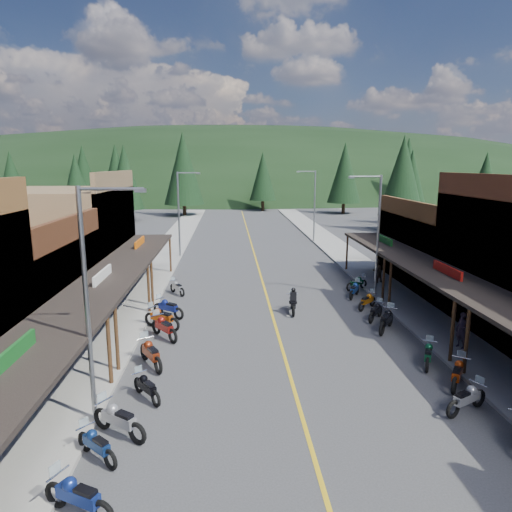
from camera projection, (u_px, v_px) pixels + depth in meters
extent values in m
plane|color=#38383A|center=(282.00, 348.00, 21.86)|extent=(220.00, 220.00, 0.00)
cube|color=gold|center=(257.00, 261.00, 41.43)|extent=(0.15, 90.00, 0.01)
cube|color=gray|center=(160.00, 262.00, 40.91)|extent=(3.40, 94.00, 0.15)
cube|color=gray|center=(351.00, 259.00, 41.93)|extent=(3.40, 94.00, 0.15)
cube|color=black|center=(13.00, 365.00, 13.03)|extent=(3.20, 10.20, 0.18)
cylinder|color=#472D19|center=(109.00, 351.00, 17.82)|extent=(0.16, 0.16, 3.00)
cube|color=#14591E|center=(12.00, 359.00, 12.99)|extent=(0.12, 3.00, 0.70)
cube|color=#3F2111|center=(73.00, 280.00, 22.32)|extent=(0.30, 9.00, 6.20)
cube|color=black|center=(103.00, 281.00, 22.42)|extent=(3.20, 9.00, 0.18)
cylinder|color=#472D19|center=(117.00, 339.00, 18.99)|extent=(0.16, 0.16, 3.00)
cylinder|color=#472D19|center=(149.00, 289.00, 26.62)|extent=(0.16, 0.16, 3.00)
cube|color=silver|center=(103.00, 277.00, 22.38)|extent=(0.12, 3.00, 0.70)
cube|color=brown|center=(62.00, 240.00, 31.41)|extent=(8.00, 10.20, 7.00)
cube|color=brown|center=(118.00, 231.00, 31.52)|extent=(0.30, 10.20, 8.20)
cube|color=black|center=(140.00, 247.00, 31.82)|extent=(3.20, 10.20, 0.18)
cylinder|color=#472D19|center=(152.00, 284.00, 27.80)|extent=(0.16, 0.16, 3.00)
cylinder|color=#472D19|center=(170.00, 255.00, 36.61)|extent=(0.16, 0.16, 3.00)
cube|color=#CC590C|center=(140.00, 244.00, 31.78)|extent=(0.12, 3.00, 0.70)
cylinder|color=#472D19|center=(467.00, 342.00, 18.66)|extent=(0.16, 0.16, 3.00)
cube|color=#562B19|center=(476.00, 255.00, 23.31)|extent=(0.30, 9.00, 8.20)
cube|color=black|center=(447.00, 276.00, 23.44)|extent=(3.20, 9.00, 0.18)
cylinder|color=#472D19|center=(452.00, 332.00, 19.83)|extent=(0.16, 0.16, 3.00)
cylinder|color=#472D19|center=(390.00, 285.00, 27.47)|extent=(0.16, 0.16, 3.00)
cube|color=#B2140F|center=(447.00, 272.00, 23.40)|extent=(0.12, 3.00, 0.70)
cube|color=#4C2D16|center=(455.00, 250.00, 33.25)|extent=(8.00, 10.20, 5.00)
cube|color=#4C2D16|center=(404.00, 243.00, 32.90)|extent=(0.30, 10.20, 6.20)
cube|color=black|center=(384.00, 244.00, 32.84)|extent=(3.20, 10.20, 0.18)
cylinder|color=#472D19|center=(383.00, 280.00, 28.64)|extent=(0.16, 0.16, 3.00)
cylinder|color=#472D19|center=(347.00, 253.00, 37.45)|extent=(0.16, 0.16, 3.00)
cube|color=#14591E|center=(384.00, 241.00, 32.80)|extent=(0.12, 3.00, 0.70)
cylinder|color=gray|center=(87.00, 310.00, 14.78)|extent=(0.16, 0.16, 8.00)
cylinder|color=gray|center=(111.00, 189.00, 14.07)|extent=(2.00, 0.10, 0.10)
cube|color=gray|center=(140.00, 190.00, 14.14)|extent=(0.35, 0.18, 0.12)
cylinder|color=gray|center=(179.00, 216.00, 42.19)|extent=(0.16, 0.16, 8.00)
cylinder|color=gray|center=(188.00, 173.00, 41.48)|extent=(2.00, 0.10, 0.10)
cube|color=gray|center=(198.00, 173.00, 41.54)|extent=(0.35, 0.18, 0.12)
cylinder|color=gray|center=(378.00, 238.00, 29.32)|extent=(0.16, 0.16, 8.00)
cylinder|color=gray|center=(365.00, 177.00, 28.49)|extent=(2.00, 0.10, 0.10)
cube|color=gray|center=(351.00, 177.00, 28.45)|extent=(0.35, 0.18, 0.12)
cylinder|color=gray|center=(314.00, 207.00, 50.85)|extent=(0.16, 0.16, 8.00)
cylinder|color=gray|center=(306.00, 171.00, 50.02)|extent=(2.00, 0.10, 0.10)
cube|color=gray|center=(298.00, 172.00, 49.98)|extent=(0.35, 0.18, 0.12)
ellipsoid|color=black|center=(236.00, 191.00, 153.98)|extent=(310.00, 140.00, 60.00)
cylinder|color=black|center=(15.00, 209.00, 79.99)|extent=(0.60, 0.60, 2.00)
cone|color=black|center=(11.00, 177.00, 78.91)|extent=(5.04, 5.04, 9.00)
cylinder|color=black|center=(118.00, 204.00, 88.76)|extent=(0.60, 0.60, 2.00)
cone|color=black|center=(116.00, 172.00, 87.53)|extent=(5.88, 5.88, 10.50)
cylinder|color=black|center=(185.00, 210.00, 77.84)|extent=(0.60, 0.60, 2.00)
cone|color=black|center=(183.00, 168.00, 76.46)|extent=(6.72, 6.72, 12.00)
cylinder|color=black|center=(263.00, 206.00, 86.49)|extent=(0.60, 0.60, 2.00)
cone|color=black|center=(263.00, 176.00, 85.40)|extent=(5.04, 5.04, 9.00)
cylinder|color=black|center=(343.00, 208.00, 81.44)|extent=(0.60, 0.60, 2.00)
cone|color=black|center=(345.00, 173.00, 80.21)|extent=(5.88, 5.88, 10.50)
cylinder|color=black|center=(405.00, 202.00, 94.12)|extent=(0.60, 0.60, 2.00)
cone|color=black|center=(408.00, 168.00, 92.74)|extent=(6.72, 6.72, 12.00)
cylinder|color=black|center=(483.00, 205.00, 87.00)|extent=(0.60, 0.60, 2.00)
cone|color=black|center=(486.00, 176.00, 85.91)|extent=(5.04, 5.04, 9.00)
cylinder|color=black|center=(86.00, 202.00, 94.16)|extent=(0.60, 0.60, 2.00)
cone|color=black|center=(83.00, 171.00, 92.93)|extent=(5.88, 5.88, 10.50)
cylinder|color=black|center=(79.00, 224.00, 59.52)|extent=(0.60, 0.60, 2.00)
cone|color=black|center=(76.00, 185.00, 58.53)|extent=(4.48, 4.48, 8.00)
cylinder|color=black|center=(409.00, 217.00, 67.11)|extent=(0.60, 0.60, 2.00)
cone|color=black|center=(411.00, 180.00, 66.05)|extent=(4.93, 4.93, 8.80)
cylinder|color=black|center=(127.00, 216.00, 69.54)|extent=(0.60, 0.60, 2.00)
cone|color=black|center=(125.00, 177.00, 68.40)|extent=(5.38, 5.38, 9.60)
cylinder|color=black|center=(400.00, 224.00, 60.03)|extent=(0.60, 0.60, 2.00)
cone|color=black|center=(403.00, 176.00, 58.80)|extent=(5.82, 5.82, 10.40)
imported|color=#281E2E|center=(462.00, 330.00, 21.37)|extent=(0.62, 0.74, 1.74)
imported|color=#4D3F30|center=(377.00, 270.00, 33.27)|extent=(1.00, 0.87, 1.79)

